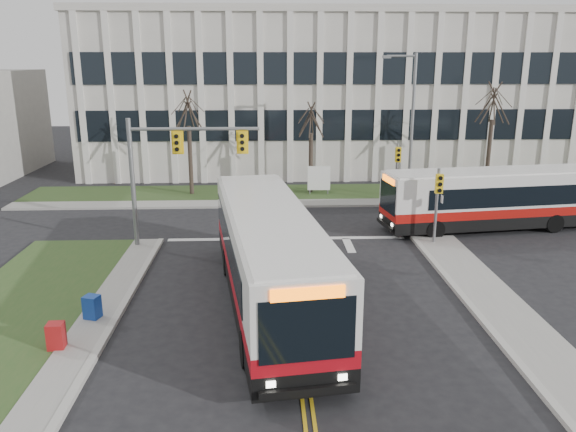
{
  "coord_description": "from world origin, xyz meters",
  "views": [
    {
      "loc": [
        -1.03,
        -18.93,
        8.76
      ],
      "look_at": [
        -0.05,
        5.33,
        2.0
      ],
      "focal_mm": 35.0,
      "sensor_mm": 36.0,
      "label": 1
    }
  ],
  "objects_px": {
    "streetlight": "(410,119)",
    "newspaper_box_blue": "(92,309)",
    "newspaper_box_red": "(56,337)",
    "bus_main": "(269,260)",
    "directory_sign": "(319,179)",
    "bus_cross": "(493,201)"
  },
  "relations": [
    {
      "from": "streetlight",
      "to": "newspaper_box_blue",
      "type": "distance_m",
      "value": 23.28
    },
    {
      "from": "streetlight",
      "to": "newspaper_box_red",
      "type": "distance_m",
      "value": 25.14
    },
    {
      "from": "bus_main",
      "to": "newspaper_box_red",
      "type": "height_order",
      "value": "bus_main"
    },
    {
      "from": "newspaper_box_blue",
      "to": "newspaper_box_red",
      "type": "bearing_deg",
      "value": -85.12
    },
    {
      "from": "newspaper_box_blue",
      "to": "directory_sign",
      "type": "bearing_deg",
      "value": 80.85
    },
    {
      "from": "streetlight",
      "to": "directory_sign",
      "type": "bearing_deg",
      "value": 166.77
    },
    {
      "from": "directory_sign",
      "to": "bus_cross",
      "type": "relative_size",
      "value": 0.17
    },
    {
      "from": "directory_sign",
      "to": "bus_cross",
      "type": "height_order",
      "value": "bus_cross"
    },
    {
      "from": "directory_sign",
      "to": "bus_main",
      "type": "bearing_deg",
      "value": -101.31
    },
    {
      "from": "bus_main",
      "to": "newspaper_box_red",
      "type": "distance_m",
      "value": 7.48
    },
    {
      "from": "bus_main",
      "to": "streetlight",
      "type": "bearing_deg",
      "value": 52.71
    },
    {
      "from": "bus_main",
      "to": "newspaper_box_blue",
      "type": "distance_m",
      "value": 6.37
    },
    {
      "from": "streetlight",
      "to": "bus_cross",
      "type": "height_order",
      "value": "streetlight"
    },
    {
      "from": "newspaper_box_red",
      "to": "streetlight",
      "type": "bearing_deg",
      "value": 48.21
    },
    {
      "from": "bus_main",
      "to": "newspaper_box_red",
      "type": "bearing_deg",
      "value": -161.93
    },
    {
      "from": "directory_sign",
      "to": "bus_main",
      "type": "distance_m",
      "value": 17.56
    },
    {
      "from": "bus_cross",
      "to": "newspaper_box_blue",
      "type": "height_order",
      "value": "bus_cross"
    },
    {
      "from": "bus_cross",
      "to": "bus_main",
      "type": "bearing_deg",
      "value": -60.02
    },
    {
      "from": "streetlight",
      "to": "bus_main",
      "type": "xyz_separation_m",
      "value": [
        -8.97,
        -15.91,
        -3.43
      ]
    },
    {
      "from": "streetlight",
      "to": "directory_sign",
      "type": "distance_m",
      "value": 6.96
    },
    {
      "from": "streetlight",
      "to": "newspaper_box_red",
      "type": "relative_size",
      "value": 9.68
    },
    {
      "from": "directory_sign",
      "to": "newspaper_box_red",
      "type": "distance_m",
      "value": 22.79
    }
  ]
}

